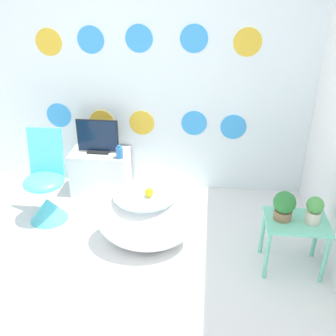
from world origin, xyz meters
TOP-DOWN VIEW (x-y plane):
  - wall_back_dotted at (-0.00, 2.01)m, footprint 4.24×0.05m
  - bathtub at (0.15, 0.99)m, footprint 0.82×0.63m
  - rubber_duck at (0.19, 0.93)m, footprint 0.07×0.08m
  - chair at (-0.81, 1.26)m, footprint 0.37×0.37m
  - tv_cabinet at (-0.45, 1.79)m, footprint 0.58×0.34m
  - tv at (-0.45, 1.79)m, footprint 0.42×0.12m
  - vase at (-0.21, 1.68)m, footprint 0.07×0.07m
  - side_table at (1.32, 0.81)m, footprint 0.47×0.35m
  - potted_plant_left at (1.22, 0.83)m, footprint 0.17×0.17m
  - potted_plant_right at (1.43, 0.80)m, footprint 0.13×0.13m

SIDE VIEW (x-z plane):
  - tv_cabinet at x=-0.45m, z-range 0.00..0.46m
  - bathtub at x=0.15m, z-range 0.00..0.51m
  - chair at x=-0.81m, z-range -0.16..0.70m
  - side_table at x=1.32m, z-range 0.14..0.59m
  - vase at x=-0.21m, z-range 0.45..0.58m
  - rubber_duck at x=0.19m, z-range 0.50..0.59m
  - potted_plant_right at x=1.43m, z-range 0.45..0.66m
  - potted_plant_left at x=1.22m, z-range 0.45..0.68m
  - tv at x=-0.45m, z-range 0.44..0.78m
  - wall_back_dotted at x=0.00m, z-range 0.00..2.60m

